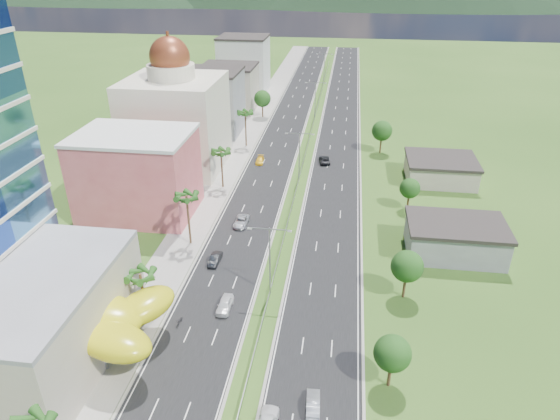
% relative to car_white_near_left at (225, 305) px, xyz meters
% --- Properties ---
extents(ground, '(500.00, 500.00, 0.00)m').
position_rel_car_white_near_left_xyz_m(ground, '(5.67, -5.73, -0.80)').
color(ground, '#2D5119').
rests_on(ground, ground).
extents(road_left, '(11.00, 260.00, 0.04)m').
position_rel_car_white_near_left_xyz_m(road_left, '(-1.83, 84.27, -0.78)').
color(road_left, black).
rests_on(road_left, ground).
extents(road_right, '(11.00, 260.00, 0.04)m').
position_rel_car_white_near_left_xyz_m(road_right, '(13.17, 84.27, -0.78)').
color(road_right, black).
rests_on(road_right, ground).
extents(sidewalk_left, '(7.00, 260.00, 0.12)m').
position_rel_car_white_near_left_xyz_m(sidewalk_left, '(-11.33, 84.27, -0.74)').
color(sidewalk_left, gray).
rests_on(sidewalk_left, ground).
extents(median_guardrail, '(0.10, 216.06, 0.76)m').
position_rel_car_white_near_left_xyz_m(median_guardrail, '(5.67, 66.26, -0.18)').
color(median_guardrail, gray).
rests_on(median_guardrail, ground).
extents(streetlight_median_b, '(6.04, 0.25, 11.00)m').
position_rel_car_white_near_left_xyz_m(streetlight_median_b, '(5.67, 4.27, 5.95)').
color(streetlight_median_b, gray).
rests_on(streetlight_median_b, ground).
extents(streetlight_median_c, '(6.04, 0.25, 11.00)m').
position_rel_car_white_near_left_xyz_m(streetlight_median_c, '(5.67, 44.27, 5.95)').
color(streetlight_median_c, gray).
rests_on(streetlight_median_c, ground).
extents(streetlight_median_d, '(6.04, 0.25, 11.00)m').
position_rel_car_white_near_left_xyz_m(streetlight_median_d, '(5.67, 89.27, 5.95)').
color(streetlight_median_d, gray).
rests_on(streetlight_median_d, ground).
extents(streetlight_median_e, '(6.04, 0.25, 11.00)m').
position_rel_car_white_near_left_xyz_m(streetlight_median_e, '(5.67, 134.27, 5.95)').
color(streetlight_median_e, gray).
rests_on(streetlight_median_e, ground).
extents(lime_canopy, '(18.00, 15.00, 7.40)m').
position_rel_car_white_near_left_xyz_m(lime_canopy, '(-14.33, -9.73, 4.19)').
color(lime_canopy, gold).
rests_on(lime_canopy, ground).
extents(pink_shophouse, '(20.00, 15.00, 15.00)m').
position_rel_car_white_near_left_xyz_m(pink_shophouse, '(-22.33, 26.27, 6.70)').
color(pink_shophouse, '#CA5358').
rests_on(pink_shophouse, ground).
extents(domed_building, '(20.00, 20.00, 28.70)m').
position_rel_car_white_near_left_xyz_m(domed_building, '(-22.33, 49.27, 10.56)').
color(domed_building, beige).
rests_on(domed_building, ground).
extents(midrise_grey, '(16.00, 15.00, 16.00)m').
position_rel_car_white_near_left_xyz_m(midrise_grey, '(-21.33, 74.27, 7.20)').
color(midrise_grey, gray).
rests_on(midrise_grey, ground).
extents(midrise_beige, '(16.00, 15.00, 13.00)m').
position_rel_car_white_near_left_xyz_m(midrise_beige, '(-21.33, 96.27, 5.70)').
color(midrise_beige, '#AD9F8F').
rests_on(midrise_beige, ground).
extents(midrise_white, '(16.00, 15.00, 18.00)m').
position_rel_car_white_near_left_xyz_m(midrise_white, '(-21.33, 119.27, 8.20)').
color(midrise_white, silver).
rests_on(midrise_white, ground).
extents(shed_near, '(15.00, 10.00, 5.00)m').
position_rel_car_white_near_left_xyz_m(shed_near, '(33.67, 19.27, 1.70)').
color(shed_near, gray).
rests_on(shed_near, ground).
extents(shed_far, '(14.00, 12.00, 4.40)m').
position_rel_car_white_near_left_xyz_m(shed_far, '(35.67, 49.27, 1.40)').
color(shed_far, '#AD9F8F').
rests_on(shed_far, ground).
extents(palm_tree_b, '(3.60, 3.60, 8.10)m').
position_rel_car_white_near_left_xyz_m(palm_tree_b, '(-9.83, -3.73, 6.26)').
color(palm_tree_b, '#47301C').
rests_on(palm_tree_b, ground).
extents(palm_tree_c, '(3.60, 3.60, 9.60)m').
position_rel_car_white_near_left_xyz_m(palm_tree_c, '(-9.83, 16.27, 7.70)').
color(palm_tree_c, '#47301C').
rests_on(palm_tree_c, ground).
extents(palm_tree_d, '(3.60, 3.60, 8.60)m').
position_rel_car_white_near_left_xyz_m(palm_tree_d, '(-9.83, 39.27, 6.74)').
color(palm_tree_d, '#47301C').
rests_on(palm_tree_d, ground).
extents(palm_tree_e, '(3.60, 3.60, 9.40)m').
position_rel_car_white_near_left_xyz_m(palm_tree_e, '(-9.83, 64.27, 7.51)').
color(palm_tree_e, '#47301C').
rests_on(palm_tree_e, ground).
extents(leafy_tree_lfar, '(4.90, 4.90, 8.05)m').
position_rel_car_white_near_left_xyz_m(leafy_tree_lfar, '(-9.83, 89.27, 4.78)').
color(leafy_tree_lfar, '#47301C').
rests_on(leafy_tree_lfar, ground).
extents(leafy_tree_ra, '(4.20, 4.20, 6.90)m').
position_rel_car_white_near_left_xyz_m(leafy_tree_ra, '(21.67, -10.73, 3.98)').
color(leafy_tree_ra, '#47301C').
rests_on(leafy_tree_ra, ground).
extents(leafy_tree_rb, '(4.55, 4.55, 7.47)m').
position_rel_car_white_near_left_xyz_m(leafy_tree_rb, '(24.67, 6.27, 4.38)').
color(leafy_tree_rb, '#47301C').
rests_on(leafy_tree_rb, ground).
extents(leafy_tree_rc, '(3.85, 3.85, 6.33)m').
position_rel_car_white_near_left_xyz_m(leafy_tree_rc, '(27.67, 34.27, 3.58)').
color(leafy_tree_rc, '#47301C').
rests_on(leafy_tree_rc, ground).
extents(leafy_tree_rd, '(4.90, 4.90, 8.05)m').
position_rel_car_white_near_left_xyz_m(leafy_tree_rd, '(23.67, 64.27, 4.78)').
color(leafy_tree_rd, '#47301C').
rests_on(leafy_tree_rd, ground).
extents(mountain_ridge, '(860.00, 140.00, 90.00)m').
position_rel_car_white_near_left_xyz_m(mountain_ridge, '(65.67, 444.27, -0.80)').
color(mountain_ridge, black).
rests_on(mountain_ridge, ground).
extents(car_white_near_left, '(1.88, 4.48, 1.52)m').
position_rel_car_white_near_left_xyz_m(car_white_near_left, '(0.00, 0.00, 0.00)').
color(car_white_near_left, white).
rests_on(car_white_near_left, road_left).
extents(car_dark_left, '(1.59, 4.16, 1.35)m').
position_rel_car_white_near_left_xyz_m(car_dark_left, '(-4.24, 11.05, -0.08)').
color(car_dark_left, black).
rests_on(car_dark_left, road_left).
extents(car_silver_mid_left, '(2.33, 4.95, 1.37)m').
position_rel_car_white_near_left_xyz_m(car_silver_mid_left, '(-2.66, 23.79, -0.07)').
color(car_silver_mid_left, '#B1B3B9').
rests_on(car_silver_mid_left, road_left).
extents(car_yellow_far_left, '(2.02, 4.45, 1.26)m').
position_rel_car_white_near_left_xyz_m(car_yellow_far_left, '(-4.45, 53.60, -0.13)').
color(car_yellow_far_left, yellow).
rests_on(car_yellow_far_left, road_left).
extents(car_silver_right, '(1.68, 4.22, 1.37)m').
position_rel_car_white_near_left_xyz_m(car_silver_right, '(13.39, -15.17, -0.07)').
color(car_silver_right, '#ADAFB5').
rests_on(car_silver_right, road_right).
extents(car_dark_far_right, '(3.08, 5.30, 1.39)m').
position_rel_car_white_near_left_xyz_m(car_dark_far_right, '(10.52, 55.76, -0.06)').
color(car_dark_far_right, black).
rests_on(car_dark_far_right, road_right).
extents(motorcycle, '(0.76, 2.01, 1.26)m').
position_rel_car_white_near_left_xyz_m(motorcycle, '(-5.21, -3.95, -0.13)').
color(motorcycle, black).
rests_on(motorcycle, road_left).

